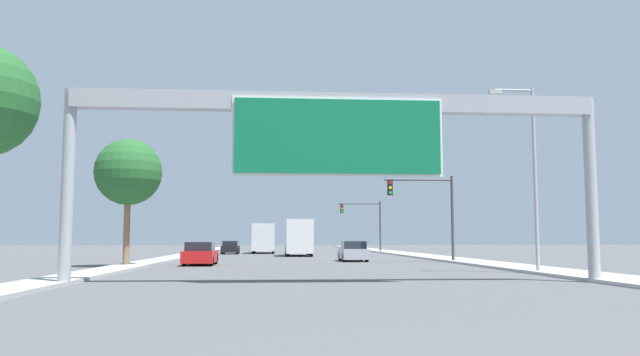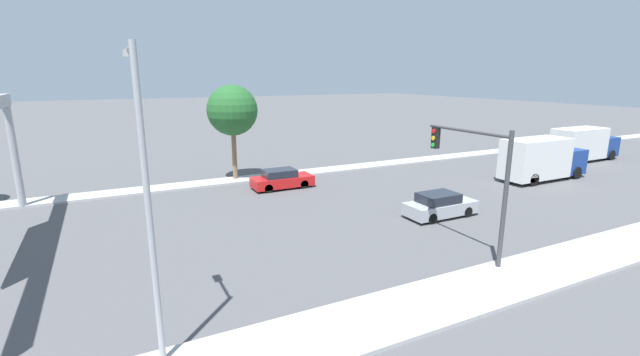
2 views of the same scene
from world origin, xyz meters
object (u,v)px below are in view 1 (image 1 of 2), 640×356
(sign_gantry, at_px, (338,129))
(car_mid_right, at_px, (200,254))
(traffic_light_mid_block, at_px, (366,217))
(car_near_left, at_px, (230,248))
(truck_box_secondary, at_px, (264,238))
(traffic_light_near_intersection, at_px, (430,203))
(truck_box_primary, at_px, (299,238))
(street_lamp_right, at_px, (530,164))
(palm_tree_background, at_px, (128,173))
(car_far_left, at_px, (353,252))

(sign_gantry, relative_size, car_mid_right, 4.45)
(car_mid_right, height_order, traffic_light_mid_block, traffic_light_mid_block)
(sign_gantry, relative_size, car_near_left, 4.81)
(car_near_left, xyz_separation_m, truck_box_secondary, (3.50, 2.82, 1.01))
(sign_gantry, bearing_deg, traffic_light_near_intersection, 66.71)
(truck_box_primary, bearing_deg, traffic_light_near_intersection, -62.19)
(car_near_left, distance_m, car_mid_right, 27.82)
(car_near_left, distance_m, street_lamp_right, 42.36)
(traffic_light_mid_block, height_order, palm_tree_background, palm_tree_background)
(car_near_left, distance_m, palm_tree_background, 30.91)
(car_near_left, relative_size, truck_box_primary, 0.54)
(traffic_light_mid_block, bearing_deg, truck_box_primary, -122.32)
(car_near_left, height_order, car_far_left, car_far_left)
(car_far_left, bearing_deg, palm_tree_background, -149.95)
(sign_gantry, height_order, truck_box_primary, sign_gantry)
(car_far_left, bearing_deg, car_near_left, 115.70)
(car_near_left, bearing_deg, street_lamp_right, -66.04)
(car_mid_right, height_order, traffic_light_near_intersection, traffic_light_near_intersection)
(sign_gantry, relative_size, palm_tree_background, 2.68)
(street_lamp_right, bearing_deg, truck_box_primary, 108.42)
(car_far_left, relative_size, truck_box_primary, 0.56)
(car_far_left, distance_m, street_lamp_right, 18.50)
(sign_gantry, height_order, truck_box_secondary, sign_gantry)
(palm_tree_background, bearing_deg, traffic_light_near_intersection, 16.11)
(car_far_left, distance_m, truck_box_secondary, 25.64)
(car_far_left, height_order, car_mid_right, car_far_left)
(car_mid_right, xyz_separation_m, traffic_light_near_intersection, (15.66, 3.28, 3.48))
(car_near_left, bearing_deg, truck_box_secondary, 38.90)
(car_near_left, relative_size, truck_box_secondary, 0.54)
(car_near_left, height_order, street_lamp_right, street_lamp_right)
(sign_gantry, relative_size, car_far_left, 4.60)
(car_near_left, height_order, truck_box_secondary, truck_box_secondary)
(car_far_left, relative_size, palm_tree_background, 0.58)
(truck_box_secondary, bearing_deg, truck_box_primary, -72.30)
(car_near_left, xyz_separation_m, car_mid_right, (-0.00, -27.82, 0.03))
(sign_gantry, xyz_separation_m, car_far_left, (3.50, 22.83, -5.15))
(sign_gantry, distance_m, traffic_light_mid_block, 50.87)
(car_near_left, bearing_deg, traffic_light_near_intersection, -57.47)
(sign_gantry, bearing_deg, traffic_light_mid_block, 80.26)
(car_mid_right, bearing_deg, car_far_left, 29.76)
(sign_gantry, distance_m, street_lamp_right, 11.85)
(traffic_light_near_intersection, distance_m, palm_tree_background, 20.57)
(truck_box_secondary, distance_m, palm_tree_background, 34.15)
(sign_gantry, xyz_separation_m, car_near_left, (-7.00, 44.65, -5.19))
(sign_gantry, bearing_deg, truck_box_primary, 90.00)
(street_lamp_right, bearing_deg, truck_box_secondary, 108.23)
(truck_box_secondary, distance_m, traffic_light_near_intersection, 30.06)
(sign_gantry, xyz_separation_m, street_lamp_right, (10.10, 6.18, -0.54))
(car_mid_right, relative_size, truck_box_secondary, 0.58)
(truck_box_secondary, distance_m, street_lamp_right, 43.63)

